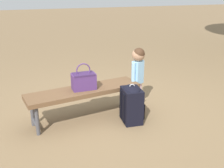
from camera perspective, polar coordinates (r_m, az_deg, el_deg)
ground_plane at (r=4.04m, az=-1.17°, el=-5.95°), size 40.00×40.00×0.00m
park_bench at (r=3.71m, az=-6.00°, el=-1.87°), size 1.64×0.63×0.45m
handbag at (r=3.64m, az=-6.08°, el=0.77°), size 0.32×0.18×0.37m
child_standing at (r=4.00m, az=5.58°, el=3.35°), size 0.24×0.19×0.94m
backpack_large at (r=3.66m, az=4.25°, el=-4.08°), size 0.32×0.35×0.56m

